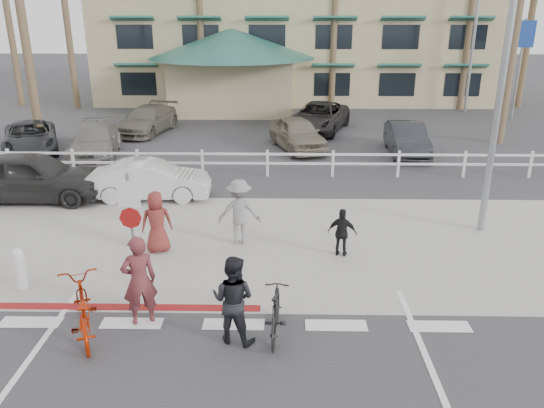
{
  "coord_description": "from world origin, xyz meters",
  "views": [
    {
      "loc": [
        0.92,
        -8.29,
        5.77
      ],
      "look_at": [
        0.7,
        3.41,
        1.5
      ],
      "focal_mm": 35.0,
      "sensor_mm": 36.0,
      "label": 1
    }
  ],
  "objects_px": {
    "car_white_sedan": "(150,180)",
    "car_red_compact": "(32,177)",
    "bike_red": "(82,310)",
    "sign_post": "(132,224)",
    "bike_black": "(276,313)"
  },
  "relations": [
    {
      "from": "bike_red",
      "to": "car_red_compact",
      "type": "height_order",
      "value": "car_red_compact"
    },
    {
      "from": "sign_post",
      "to": "car_red_compact",
      "type": "height_order",
      "value": "sign_post"
    },
    {
      "from": "sign_post",
      "to": "bike_red",
      "type": "xyz_separation_m",
      "value": [
        -0.48,
        -1.98,
        -0.91
      ]
    },
    {
      "from": "bike_red",
      "to": "bike_black",
      "type": "xyz_separation_m",
      "value": [
        3.61,
        0.05,
        -0.06
      ]
    },
    {
      "from": "bike_black",
      "to": "car_red_compact",
      "type": "bearing_deg",
      "value": -39.91
    },
    {
      "from": "car_white_sedan",
      "to": "car_red_compact",
      "type": "relative_size",
      "value": 0.82
    },
    {
      "from": "sign_post",
      "to": "bike_black",
      "type": "bearing_deg",
      "value": -31.62
    },
    {
      "from": "bike_red",
      "to": "car_white_sedan",
      "type": "relative_size",
      "value": 0.54
    },
    {
      "from": "bike_red",
      "to": "bike_black",
      "type": "bearing_deg",
      "value": 158.1
    },
    {
      "from": "car_red_compact",
      "to": "car_white_sedan",
      "type": "bearing_deg",
      "value": -86.74
    },
    {
      "from": "sign_post",
      "to": "car_red_compact",
      "type": "bearing_deg",
      "value": 130.52
    },
    {
      "from": "bike_black",
      "to": "car_red_compact",
      "type": "height_order",
      "value": "car_red_compact"
    },
    {
      "from": "bike_red",
      "to": "car_white_sedan",
      "type": "xyz_separation_m",
      "value": [
        -0.54,
        7.75,
        0.09
      ]
    },
    {
      "from": "bike_red",
      "to": "bike_black",
      "type": "height_order",
      "value": "bike_red"
    },
    {
      "from": "bike_red",
      "to": "car_white_sedan",
      "type": "bearing_deg",
      "value": -108.73
    }
  ]
}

